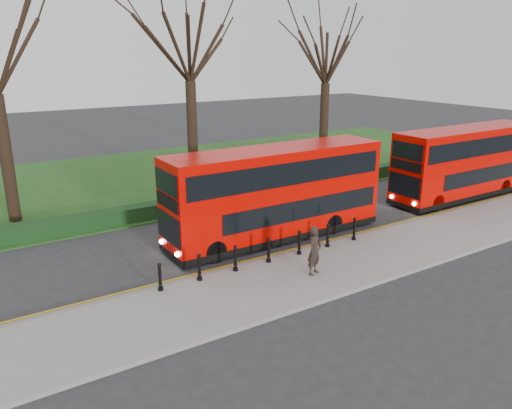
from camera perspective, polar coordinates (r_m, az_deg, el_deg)
ground at (r=21.42m, az=-0.25°, el=-5.63°), size 120.00×120.00×0.00m
pavement at (r=19.14m, az=4.58°, el=-8.36°), size 60.00×4.00×0.15m
kerb at (r=20.62m, az=1.24°, el=-6.35°), size 60.00×0.25×0.16m
grass_verge at (r=34.43m, az=-13.65°, el=2.81°), size 60.00×18.00×0.06m
hedge at (r=26.95m, az=-7.96°, el=-0.03°), size 60.00×0.90×0.80m
yellow_line_outer at (r=20.88m, az=0.78°, el=-6.25°), size 60.00×0.10×0.01m
yellow_line_inner at (r=21.03m, az=0.48°, el=-6.07°), size 60.00×0.10×0.01m
tree_mid at (r=29.50m, az=-7.68°, el=17.99°), size 7.73×7.73×12.07m
tree_right at (r=34.92m, az=8.08°, el=16.80°), size 7.17×7.17×11.21m
bollard_row at (r=20.05m, az=1.45°, el=-5.28°), size 9.39×0.15×1.00m
bus_lead at (r=22.59m, az=2.28°, el=1.24°), size 10.51×2.41×4.18m
bus_rear at (r=31.56m, az=22.87°, el=4.42°), size 10.24×2.35×4.07m
pedestrian at (r=19.00m, az=6.72°, el=-5.24°), size 0.82×0.69×1.91m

